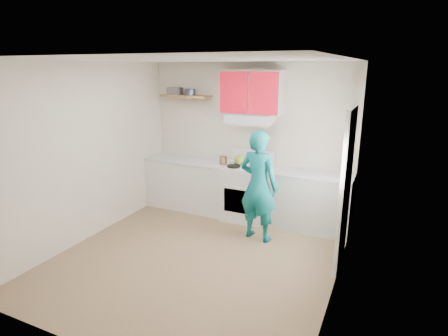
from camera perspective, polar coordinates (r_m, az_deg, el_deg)
The scene contains 21 objects.
floor at distance 5.18m, azimuth -4.19°, elevation -13.67°, with size 3.80×3.80×0.00m, color brown.
ceiling at distance 4.53m, azimuth -4.85°, elevation 16.44°, with size 3.60×3.80×0.04m, color white.
back_wall at distance 6.37m, azimuth 3.90°, elevation 4.39°, with size 3.60×0.04×2.60m, color beige.
front_wall at distance 3.26m, azimuth -21.17°, elevation -7.57°, with size 3.60×0.04×2.60m, color beige.
left_wall at distance 5.77m, azimuth -20.31°, elevation 2.29°, with size 0.04×3.80×2.60m, color beige.
right_wall at distance 4.15m, azimuth 17.79°, elevation -2.39°, with size 0.04×3.80×2.60m, color beige.
door at distance 4.90m, azimuth 18.33°, elevation -3.12°, with size 0.05×0.85×2.05m, color white.
door_glass at distance 4.79m, azimuth 18.44°, elevation 1.76°, with size 0.01×0.55×0.95m, color white.
counter_left at distance 6.76m, azimuth -5.42°, elevation -2.45°, with size 1.52×0.60×0.90m, color silver.
counter_right at distance 6.01m, azimuth 12.93°, elevation -5.08°, with size 1.32×0.60×0.90m, color silver.
stove at distance 6.26m, azimuth 3.54°, elevation -3.78°, with size 0.76×0.65×0.92m, color white.
range_hood at distance 6.07m, azimuth 4.10°, elevation 7.61°, with size 0.76×0.44×0.15m, color silver.
upper_cabinets at distance 6.08m, azimuth 4.37°, elevation 11.65°, with size 1.02×0.33×0.70m, color red.
shelf at distance 6.64m, azimuth -5.94°, elevation 11.06°, with size 0.90×0.30×0.04m, color brown.
books at distance 6.71m, azimuth -7.65°, elevation 11.75°, with size 0.25×0.18×0.13m, color #494043.
tin at distance 6.56m, azimuth -5.28°, elevation 11.66°, with size 0.18×0.18×0.11m, color #333D4C.
kettle at distance 6.23m, azimuth 2.44°, elevation 1.35°, with size 0.19×0.19×0.16m, color olive.
crock at distance 6.21m, azimuth -0.11°, elevation 1.10°, with size 0.13×0.13×0.16m, color brown.
cutting_board at distance 5.96m, azimuth 9.71°, elevation -0.44°, with size 0.31×0.23×0.02m, color olive.
silicone_mat at distance 5.81m, azimuth 15.27°, elevation -1.25°, with size 0.27×0.23×0.01m, color red.
person at distance 5.40m, azimuth 5.40°, elevation -2.76°, with size 0.61×0.40×1.67m, color #0B6266.
Camera 1 is at (2.23, -3.94, 2.52)m, focal length 29.45 mm.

